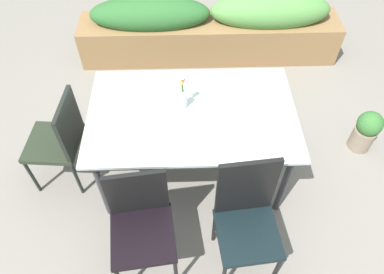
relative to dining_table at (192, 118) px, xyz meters
name	(u,v)px	position (x,y,z in m)	size (l,w,h in m)	color
ground_plane	(200,163)	(0.08, 0.07, -0.70)	(12.00, 12.00, 0.00)	gray
dining_table	(192,118)	(0.00, 0.00, 0.00)	(1.55, 0.96, 0.76)	silver
chair_near_right	(247,215)	(0.34, -0.74, -0.15)	(0.45, 0.45, 1.00)	black
chair_near_left	(141,221)	(-0.36, -0.75, -0.18)	(0.46, 0.46, 0.90)	black
chair_end_left	(60,138)	(-1.04, -0.01, -0.19)	(0.45, 0.45, 0.89)	#273121
flower_vase	(183,94)	(-0.06, 0.06, 0.19)	(0.06, 0.06, 0.30)	silver
planter_box	(211,28)	(0.26, 1.65, -0.34)	(2.88, 0.50, 0.77)	olive
potted_plant	(366,130)	(1.58, 0.23, -0.47)	(0.22, 0.22, 0.43)	gray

